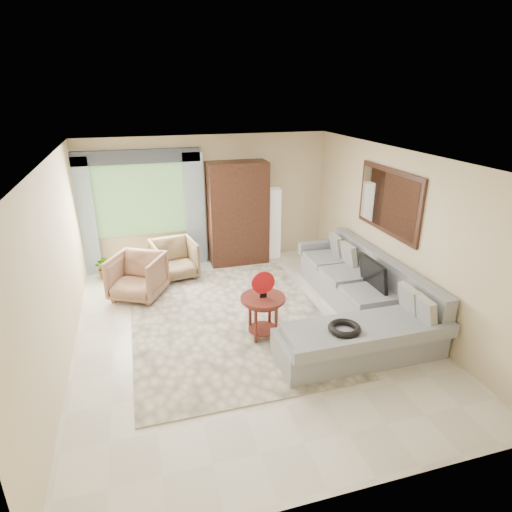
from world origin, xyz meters
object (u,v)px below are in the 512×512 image
object	(u,v)px
sectional_sofa	(358,303)
armchair_left	(137,276)
coffee_table	(263,316)
tv_screen	(373,273)
floor_lamp	(274,223)
armoire	(238,213)
armchair_right	(174,259)
potted_plant	(106,266)

from	to	relation	value
sectional_sofa	armchair_left	distance (m)	3.77
coffee_table	armchair_left	xyz separation A→B (m)	(-1.72, 1.85, 0.04)
tv_screen	sectional_sofa	bearing A→B (deg)	-160.88
sectional_sofa	tv_screen	size ratio (longest dim) A/B	4.68
sectional_sofa	tv_screen	world-z (taller)	tv_screen
armchair_left	floor_lamp	size ratio (longest dim) A/B	0.57
sectional_sofa	armoire	size ratio (longest dim) A/B	1.65
armoire	floor_lamp	xyz separation A→B (m)	(0.80, 0.06, -0.30)
sectional_sofa	armchair_right	distance (m)	3.59
floor_lamp	coffee_table	bearing A→B (deg)	-111.09
tv_screen	armoire	size ratio (longest dim) A/B	0.35
coffee_table	potted_plant	size ratio (longest dim) A/B	1.35
coffee_table	floor_lamp	bearing A→B (deg)	68.91
coffee_table	armchair_left	size ratio (longest dim) A/B	0.77
armchair_right	potted_plant	distance (m)	1.32
armchair_right	potted_plant	size ratio (longest dim) A/B	1.69
coffee_table	armoire	bearing A→B (deg)	82.90
sectional_sofa	potted_plant	distance (m)	4.78
coffee_table	armchair_left	world-z (taller)	armchair_left
sectional_sofa	coffee_table	distance (m)	1.61
sectional_sofa	armoire	world-z (taller)	armoire
tv_screen	armchair_left	xyz separation A→B (m)	(-3.59, 1.68, -0.33)
floor_lamp	armchair_right	bearing A→B (deg)	-166.89
coffee_table	potted_plant	world-z (taller)	coffee_table
tv_screen	coffee_table	xyz separation A→B (m)	(-1.87, -0.17, -0.38)
coffee_table	armoire	xyz separation A→B (m)	(0.37, 2.98, 0.71)
sectional_sofa	floor_lamp	xyz separation A→B (m)	(-0.43, 2.96, 0.47)
tv_screen	armchair_left	size ratio (longest dim) A/B	0.87
potted_plant	floor_lamp	xyz separation A→B (m)	(3.46, 0.19, 0.51)
sectional_sofa	armchair_right	world-z (taller)	sectional_sofa
coffee_table	armchair_right	xyz separation A→B (m)	(-1.01, 2.53, 0.03)
coffee_table	armchair_left	distance (m)	2.53
floor_lamp	sectional_sofa	bearing A→B (deg)	-81.67
tv_screen	floor_lamp	size ratio (longest dim) A/B	0.49
floor_lamp	armoire	bearing A→B (deg)	-175.71
armoire	sectional_sofa	bearing A→B (deg)	-66.94
coffee_table	armchair_right	bearing A→B (deg)	111.88
tv_screen	armchair_left	world-z (taller)	tv_screen
tv_screen	armchair_right	world-z (taller)	tv_screen
sectional_sofa	armchair_left	xyz separation A→B (m)	(-3.32, 1.78, 0.10)
tv_screen	armchair_left	distance (m)	3.98
armchair_right	floor_lamp	distance (m)	2.28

